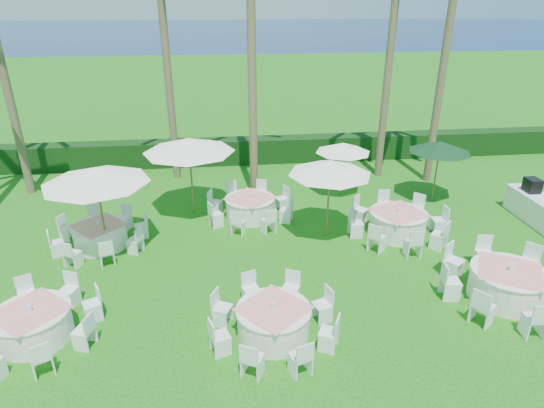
{
  "coord_description": "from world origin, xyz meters",
  "views": [
    {
      "loc": [
        -1.56,
        -9.46,
        7.44
      ],
      "look_at": [
        0.04,
        3.98,
        1.3
      ],
      "focal_mm": 30.0,
      "sensor_mm": 36.0,
      "label": 1
    }
  ],
  "objects_px": {
    "umbrella_d": "(343,148)",
    "umbrella_a": "(95,175)",
    "banquet_table_d": "(100,235)",
    "banquet_table_c": "(507,284)",
    "umbrella_green": "(440,147)",
    "banquet_table_e": "(250,207)",
    "banquet_table_a": "(33,324)",
    "umbrella_c": "(189,145)",
    "banquet_table_b": "(273,321)",
    "banquet_table_f": "(398,223)",
    "umbrella_b": "(330,167)"
  },
  "relations": [
    {
      "from": "banquet_table_b",
      "to": "umbrella_b",
      "type": "relative_size",
      "value": 1.13
    },
    {
      "from": "banquet_table_c",
      "to": "umbrella_green",
      "type": "bearing_deg",
      "value": 81.76
    },
    {
      "from": "banquet_table_b",
      "to": "banquet_table_c",
      "type": "relative_size",
      "value": 0.88
    },
    {
      "from": "banquet_table_c",
      "to": "umbrella_d",
      "type": "bearing_deg",
      "value": 109.21
    },
    {
      "from": "banquet_table_c",
      "to": "umbrella_b",
      "type": "relative_size",
      "value": 1.28
    },
    {
      "from": "banquet_table_d",
      "to": "banquet_table_f",
      "type": "xyz_separation_m",
      "value": [
        9.93,
        -0.38,
        0.04
      ]
    },
    {
      "from": "umbrella_d",
      "to": "banquet_table_b",
      "type": "bearing_deg",
      "value": -114.72
    },
    {
      "from": "umbrella_a",
      "to": "umbrella_green",
      "type": "relative_size",
      "value": 1.33
    },
    {
      "from": "banquet_table_c",
      "to": "umbrella_c",
      "type": "bearing_deg",
      "value": 143.04
    },
    {
      "from": "banquet_table_c",
      "to": "banquet_table_f",
      "type": "height_order",
      "value": "banquet_table_c"
    },
    {
      "from": "banquet_table_f",
      "to": "umbrella_b",
      "type": "xyz_separation_m",
      "value": [
        -2.43,
        0.18,
        2.05
      ]
    },
    {
      "from": "umbrella_a",
      "to": "umbrella_c",
      "type": "xyz_separation_m",
      "value": [
        2.66,
        2.56,
        0.07
      ]
    },
    {
      "from": "umbrella_a",
      "to": "umbrella_b",
      "type": "height_order",
      "value": "umbrella_a"
    },
    {
      "from": "banquet_table_b",
      "to": "banquet_table_f",
      "type": "bearing_deg",
      "value": 43.6
    },
    {
      "from": "banquet_table_c",
      "to": "umbrella_a",
      "type": "xyz_separation_m",
      "value": [
        -11.24,
        3.9,
        2.14
      ]
    },
    {
      "from": "banquet_table_a",
      "to": "umbrella_c",
      "type": "distance_m",
      "value": 7.82
    },
    {
      "from": "banquet_table_a",
      "to": "banquet_table_f",
      "type": "height_order",
      "value": "banquet_table_f"
    },
    {
      "from": "banquet_table_d",
      "to": "umbrella_a",
      "type": "height_order",
      "value": "umbrella_a"
    },
    {
      "from": "banquet_table_d",
      "to": "umbrella_d",
      "type": "bearing_deg",
      "value": 20.14
    },
    {
      "from": "banquet_table_a",
      "to": "banquet_table_e",
      "type": "bearing_deg",
      "value": 46.82
    },
    {
      "from": "banquet_table_b",
      "to": "banquet_table_f",
      "type": "relative_size",
      "value": 0.91
    },
    {
      "from": "banquet_table_e",
      "to": "umbrella_c",
      "type": "relative_size",
      "value": 0.94
    },
    {
      "from": "banquet_table_c",
      "to": "banquet_table_f",
      "type": "distance_m",
      "value": 4.18
    },
    {
      "from": "banquet_table_a",
      "to": "banquet_table_b",
      "type": "relative_size",
      "value": 0.99
    },
    {
      "from": "banquet_table_b",
      "to": "banquet_table_d",
      "type": "height_order",
      "value": "banquet_table_b"
    },
    {
      "from": "banquet_table_c",
      "to": "umbrella_b",
      "type": "xyz_separation_m",
      "value": [
        -4.0,
        4.06,
        2.03
      ]
    },
    {
      "from": "banquet_table_a",
      "to": "umbrella_b",
      "type": "distance_m",
      "value": 9.35
    },
    {
      "from": "banquet_table_a",
      "to": "umbrella_b",
      "type": "relative_size",
      "value": 1.12
    },
    {
      "from": "banquet_table_d",
      "to": "umbrella_c",
      "type": "distance_m",
      "value": 4.31
    },
    {
      "from": "umbrella_c",
      "to": "umbrella_green",
      "type": "xyz_separation_m",
      "value": [
        9.54,
        0.12,
        -0.45
      ]
    },
    {
      "from": "banquet_table_d",
      "to": "umbrella_d",
      "type": "relative_size",
      "value": 1.34
    },
    {
      "from": "banquet_table_e",
      "to": "umbrella_d",
      "type": "relative_size",
      "value": 1.4
    },
    {
      "from": "banquet_table_d",
      "to": "banquet_table_c",
      "type": "bearing_deg",
      "value": -20.29
    },
    {
      "from": "banquet_table_e",
      "to": "umbrella_a",
      "type": "relative_size",
      "value": 0.96
    },
    {
      "from": "banquet_table_f",
      "to": "banquet_table_d",
      "type": "bearing_deg",
      "value": 177.83
    },
    {
      "from": "banquet_table_a",
      "to": "banquet_table_d",
      "type": "height_order",
      "value": "banquet_table_a"
    },
    {
      "from": "banquet_table_a",
      "to": "banquet_table_d",
      "type": "bearing_deg",
      "value": 82.54
    },
    {
      "from": "umbrella_d",
      "to": "banquet_table_c",
      "type": "bearing_deg",
      "value": -70.79
    },
    {
      "from": "banquet_table_b",
      "to": "umbrella_d",
      "type": "relative_size",
      "value": 1.39
    },
    {
      "from": "banquet_table_f",
      "to": "umbrella_c",
      "type": "relative_size",
      "value": 1.02
    },
    {
      "from": "banquet_table_e",
      "to": "umbrella_a",
      "type": "bearing_deg",
      "value": -158.16
    },
    {
      "from": "banquet_table_d",
      "to": "umbrella_a",
      "type": "relative_size",
      "value": 0.93
    },
    {
      "from": "banquet_table_a",
      "to": "banquet_table_e",
      "type": "height_order",
      "value": "banquet_table_e"
    },
    {
      "from": "umbrella_d",
      "to": "umbrella_a",
      "type": "bearing_deg",
      "value": -157.25
    },
    {
      "from": "banquet_table_e",
      "to": "umbrella_d",
      "type": "distance_m",
      "value": 4.53
    },
    {
      "from": "banquet_table_a",
      "to": "umbrella_a",
      "type": "height_order",
      "value": "umbrella_a"
    },
    {
      "from": "banquet_table_a",
      "to": "umbrella_green",
      "type": "xyz_separation_m",
      "value": [
        13.04,
        6.73,
        1.81
      ]
    },
    {
      "from": "banquet_table_e",
      "to": "banquet_table_f",
      "type": "bearing_deg",
      "value": -21.35
    },
    {
      "from": "banquet_table_b",
      "to": "banquet_table_f",
      "type": "distance_m",
      "value": 6.69
    },
    {
      "from": "banquet_table_c",
      "to": "umbrella_green",
      "type": "relative_size",
      "value": 1.44
    }
  ]
}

